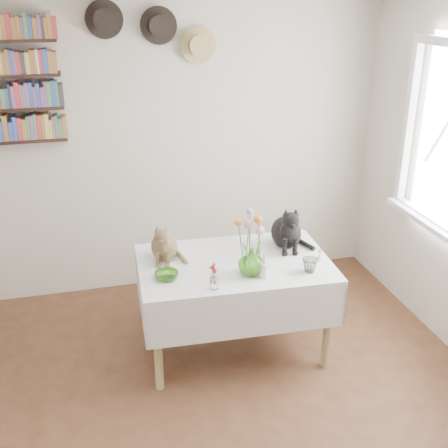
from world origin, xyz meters
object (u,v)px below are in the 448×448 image
object	(u,v)px
flower_vase	(251,261)
tabby_cat	(164,240)
black_cat	(286,224)
dining_table	(234,284)

from	to	relation	value
flower_vase	tabby_cat	bearing A→B (deg)	145.11
tabby_cat	flower_vase	distance (m)	0.64
tabby_cat	flower_vase	size ratio (longest dim) A/B	1.60
tabby_cat	black_cat	xyz separation A→B (m)	(0.89, -0.02, 0.03)
dining_table	flower_vase	world-z (taller)	flower_vase
tabby_cat	flower_vase	xyz separation A→B (m)	(0.52, -0.36, -0.06)
dining_table	tabby_cat	bearing A→B (deg)	160.50
black_cat	flower_vase	bearing A→B (deg)	-129.09
dining_table	flower_vase	size ratio (longest dim) A/B	7.28
dining_table	flower_vase	bearing A→B (deg)	-73.12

